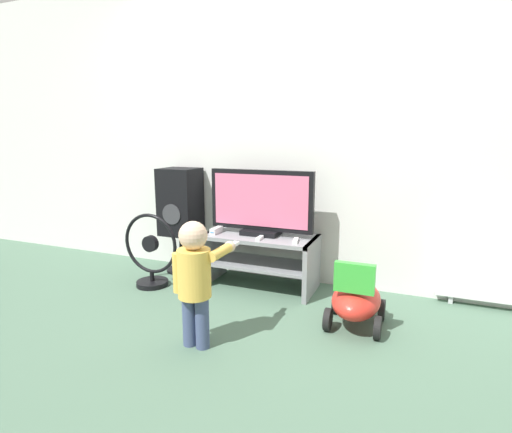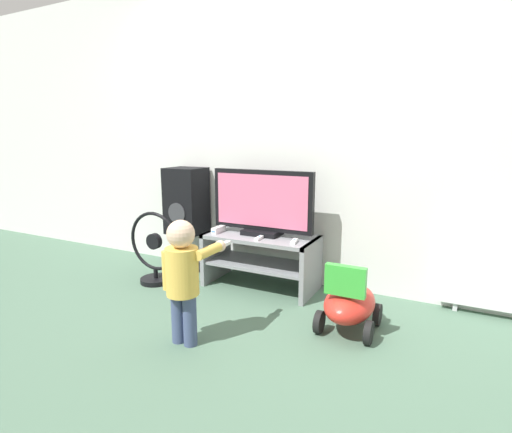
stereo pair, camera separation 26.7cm
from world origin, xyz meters
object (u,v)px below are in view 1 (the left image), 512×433
Objects in this scene: remote_secondary at (260,238)px; child at (196,274)px; television at (261,203)px; game_console at (217,230)px; remote_primary at (296,241)px; ride_on_toy at (356,300)px; radiator at (494,261)px; speaker_tower at (180,204)px; floor_fan at (151,254)px.

child is at bearing -92.52° from remote_secondary.
television reaches higher than game_console.
television is 0.43m from remote_primary.
television reaches higher than child.
radiator is (0.86, 0.65, 0.18)m from ride_on_toy.
remote_secondary is 0.17× the size of child.
television reaches higher than remote_secondary.
game_console is 1.03m from child.
television is 6.45× the size of remote_primary.
child is 0.80× the size of speaker_tower.
floor_fan is at bearing -152.77° from game_console.
child reaches higher than ride_on_toy.
radiator is (1.65, 0.35, -0.09)m from remote_secondary.
floor_fan reaches higher than remote_secondary.
speaker_tower reaches higher than child.
ride_on_toy reaches higher than remote_secondary.
child is 2.11m from radiator.
remote_primary is 0.66m from ride_on_toy.
ride_on_toy is at bearing -3.16° from floor_fan.
television is at bearing 14.42° from game_console.
child reaches higher than remote_secondary.
floor_fan is (-0.03, -0.43, -0.35)m from speaker_tower.
floor_fan is 1.69m from ride_on_toy.
game_console reaches higher than remote_primary.
television is 1.08m from child.
floor_fan is (-0.85, 0.71, -0.18)m from child.
remote_primary is at bearing 10.74° from floor_fan.
remote_secondary is at bearing -14.73° from speaker_tower.
ride_on_toy is (0.83, 0.62, -0.27)m from child.
game_console is at bearing -165.58° from television.
remote_primary is at bearing -19.87° from television.
television reaches higher than ride_on_toy.
television is 1.41× the size of floor_fan.
television is 0.44m from game_console.
child is (-0.04, -0.91, -0.00)m from remote_secondary.
remote_primary is 0.18× the size of child.
television is at bearing 90.46° from child.
speaker_tower is at bearing -177.13° from radiator.
remote_primary is 1.21m from floor_fan.
game_console is at bearing -21.12° from speaker_tower.
floor_fan is (-0.89, -0.20, -0.18)m from remote_secondary.
speaker_tower reaches higher than ride_on_toy.
child is (0.01, -1.05, -0.25)m from television.
remote_secondary is at bearing -71.26° from television.
remote_primary is at bearing 70.97° from child.
floor_fan is at bearing 140.25° from child.
radiator is (1.69, 1.26, -0.09)m from child.
speaker_tower is 2.53m from radiator.
remote_secondary is 0.89m from ride_on_toy.
game_console is 0.27× the size of floor_fan.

